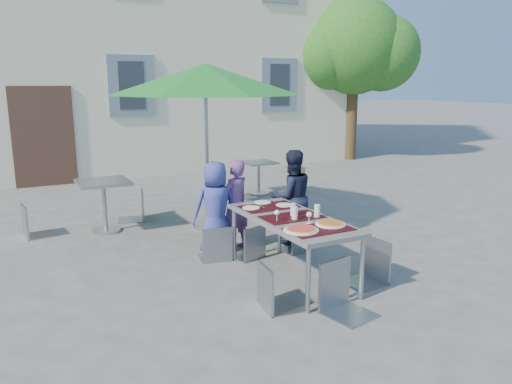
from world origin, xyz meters
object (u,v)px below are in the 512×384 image
chair_4 (372,236)px  bg_chair_l_0 (30,202)px  pizza_near_right (330,224)px  child_1 (235,205)px  chair_5 (343,257)px  chair_0 (215,222)px  cafe_table_1 (259,173)px  child_0 (216,208)px  bg_chair_l_1 (243,174)px  pizza_near_left (301,230)px  chair_2 (298,216)px  child_2 (291,197)px  bg_chair_r_1 (294,163)px  dining_table (292,222)px  chair_3 (274,260)px  patio_umbrella (205,80)px  bg_chair_r_0 (136,187)px  cafe_table_0 (104,195)px  chair_1 (250,222)px

chair_4 → bg_chair_l_0: 5.01m
pizza_near_right → child_1: size_ratio=0.27×
chair_5 → bg_chair_l_0: (-2.59, 4.19, -0.05)m
chair_0 → cafe_table_1: 3.97m
child_0 → bg_chair_l_1: size_ratio=1.52×
pizza_near_left → chair_2: bearing=58.8°
child_2 → bg_chair_r_1: (1.81, 2.86, -0.06)m
chair_4 → chair_0: bearing=131.6°
child_2 → bg_chair_l_0: (-3.31, 2.04, -0.13)m
dining_table → chair_4: size_ratio=1.95×
chair_5 → chair_2: bearing=71.7°
bg_chair_l_1 → bg_chair_r_1: (1.15, -0.06, 0.13)m
child_1 → child_2: (0.84, -0.11, 0.05)m
chair_2 → chair_3: chair_3 is taller
child_0 → bg_chair_l_0: child_0 is taller
chair_3 → patio_umbrella: bearing=80.3°
pizza_near_right → bg_chair_r_0: 4.06m
chair_2 → bg_chair_r_1: size_ratio=0.84×
chair_3 → cafe_table_0: chair_3 is taller
patio_umbrella → cafe_table_1: size_ratio=4.35×
chair_3 → chair_5: bearing=-32.8°
pizza_near_right → chair_0: 1.66m
chair_0 → chair_1: 0.45m
dining_table → child_2: bearing=58.6°
child_0 → chair_5: child_0 is taller
pizza_near_left → patio_umbrella: (0.14, 2.93, 1.54)m
bg_chair_l_0 → dining_table: bearing=-50.9°
patio_umbrella → cafe_table_0: bearing=160.3°
patio_umbrella → bg_chair_r_0: bearing=132.1°
bg_chair_l_0 → chair_2: bearing=-37.4°
chair_3 → bg_chair_r_1: bearing=56.2°
pizza_near_left → chair_0: bearing=103.1°
cafe_table_1 → pizza_near_right: bearing=-108.7°
bg_chair_l_1 → pizza_near_left: bearing=-108.9°
bg_chair_l_1 → patio_umbrella: bearing=-130.8°
pizza_near_right → child_1: bearing=100.8°
pizza_near_right → chair_3: bearing=-169.7°
child_0 → bg_chair_r_0: (-0.53, 2.17, -0.07)m
dining_table → bg_chair_l_0: 4.12m
patio_umbrella → child_0: bearing=-107.3°
dining_table → bg_chair_l_0: (-2.60, 3.20, -0.15)m
chair_5 → pizza_near_left: bearing=112.3°
cafe_table_0 → bg_chair_r_1: (4.09, 1.06, 0.04)m
chair_4 → bg_chair_r_0: 4.29m
bg_chair_l_0 → bg_chair_r_1: bg_chair_r_1 is taller
cafe_table_0 → bg_chair_l_0: size_ratio=0.87×
cafe_table_0 → bg_chair_r_0: size_ratio=0.84×
pizza_near_right → bg_chair_l_1: (1.16, 4.56, -0.29)m
pizza_near_right → chair_4: size_ratio=0.35×
chair_0 → bg_chair_r_1: 4.32m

